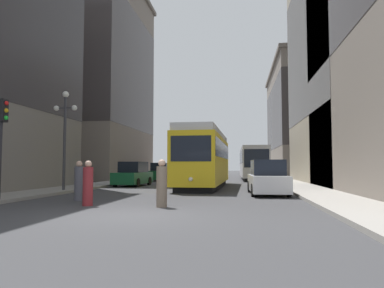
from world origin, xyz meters
TOP-DOWN VIEW (x-y plane):
  - ground_plane at (0.00, 0.00)m, footprint 200.00×200.00m
  - sidewalk_left at (-7.34, 40.00)m, footprint 2.61×120.00m
  - sidewalk_right at (7.34, 40.00)m, footprint 2.61×120.00m
  - streetcar at (0.83, 14.19)m, footprint 2.91×12.32m
  - transit_bus at (4.69, 28.08)m, footprint 2.84×11.83m
  - parked_car_left_near at (-4.73, 24.60)m, footprint 1.97×4.64m
  - parked_car_left_mid at (-4.73, 15.23)m, footprint 2.08×4.37m
  - parked_car_right_far at (4.73, 8.46)m, footprint 2.02×4.70m
  - parked_car_left_far at (-4.73, 31.20)m, footprint 1.98×4.57m
  - pedestrian_crossing_near at (-3.67, 4.07)m, footprint 0.39×0.39m
  - pedestrian_crossing_far at (0.45, 2.19)m, footprint 0.39×0.39m
  - pedestrian_on_sidewalk at (-2.43, 2.26)m, footprint 0.38×0.38m
  - traffic_light_near_left at (-6.41, 2.68)m, footprint 0.47×0.36m
  - lamp_post_left_near at (-6.63, 8.31)m, footprint 1.41×0.36m
  - building_left_corner at (-16.08, 28.58)m, footprint 15.46×16.78m
  - building_right_midblock at (16.08, 46.48)m, footprint 15.48×24.01m

SIDE VIEW (x-z plane):
  - ground_plane at x=0.00m, z-range 0.00..0.00m
  - sidewalk_left at x=-7.34m, z-range 0.00..0.15m
  - sidewalk_right at x=7.34m, z-range 0.00..0.15m
  - pedestrian_on_sidewalk at x=-2.43m, z-range -0.06..1.65m
  - pedestrian_crossing_near at x=-3.67m, z-range -0.06..1.67m
  - pedestrian_crossing_far at x=0.45m, z-range -0.06..1.69m
  - parked_car_left_mid at x=-4.73m, z-range -0.07..1.75m
  - parked_car_left_far at x=-4.73m, z-range -0.07..1.75m
  - parked_car_left_near at x=-4.73m, z-range -0.07..1.75m
  - parked_car_right_far at x=4.73m, z-range -0.07..1.75m
  - transit_bus at x=4.69m, z-range 0.22..3.67m
  - streetcar at x=0.83m, z-range 0.16..4.05m
  - traffic_light_near_left at x=-6.41m, z-range 1.26..5.38m
  - lamp_post_left_near at x=-6.63m, z-range 1.03..6.69m
  - building_right_midblock at x=16.08m, z-range 0.23..17.47m
  - building_left_corner at x=-16.08m, z-range 0.34..23.67m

